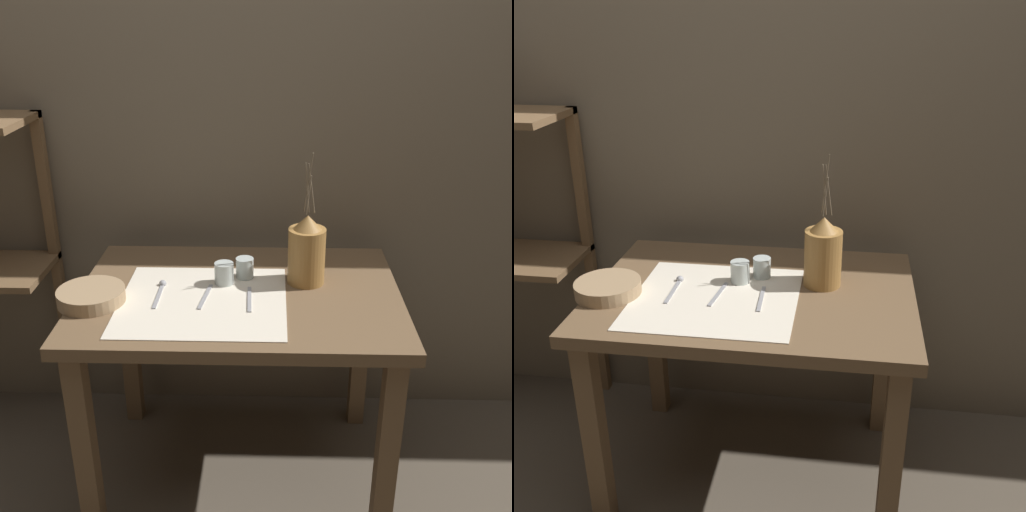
# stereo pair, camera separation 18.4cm
# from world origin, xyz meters

# --- Properties ---
(ground_plane) EXTENTS (12.00, 12.00, 0.00)m
(ground_plane) POSITION_xyz_m (0.00, 0.00, 0.00)
(ground_plane) COLOR brown
(stone_wall_back) EXTENTS (7.00, 0.06, 2.40)m
(stone_wall_back) POSITION_xyz_m (0.00, 0.47, 1.20)
(stone_wall_back) COLOR #6B5E4C
(stone_wall_back) RESTS_ON ground_plane
(wooden_table) EXTENTS (1.01, 0.72, 0.73)m
(wooden_table) POSITION_xyz_m (0.00, 0.00, 0.62)
(wooden_table) COLOR brown
(wooden_table) RESTS_ON ground_plane
(linen_cloth) EXTENTS (0.51, 0.47, 0.00)m
(linen_cloth) POSITION_xyz_m (-0.11, -0.07, 0.73)
(linen_cloth) COLOR beige
(linen_cloth) RESTS_ON wooden_table
(pitcher_with_flowers) EXTENTS (0.12, 0.12, 0.43)m
(pitcher_with_flowers) POSITION_xyz_m (0.21, 0.07, 0.84)
(pitcher_with_flowers) COLOR olive
(pitcher_with_flowers) RESTS_ON wooden_table
(wooden_bowl) EXTENTS (0.20, 0.20, 0.04)m
(wooden_bowl) POSITION_xyz_m (-0.44, -0.09, 0.75)
(wooden_bowl) COLOR #9E7F5B
(wooden_bowl) RESTS_ON wooden_table
(glass_tumbler_near) EXTENTS (0.06, 0.06, 0.07)m
(glass_tumbler_near) POSITION_xyz_m (-0.05, 0.05, 0.77)
(glass_tumbler_near) COLOR #B7C1BC
(glass_tumbler_near) RESTS_ON wooden_table
(glass_tumbler_far) EXTENTS (0.06, 0.06, 0.07)m
(glass_tumbler_far) POSITION_xyz_m (0.01, 0.09, 0.77)
(glass_tumbler_far) COLOR #B7C1BC
(glass_tumbler_far) RESTS_ON wooden_table
(spoon_inner) EXTENTS (0.02, 0.17, 0.02)m
(spoon_inner) POSITION_xyz_m (-0.25, -0.00, 0.74)
(spoon_inner) COLOR #939399
(spoon_inner) RESTS_ON wooden_table
(fork_inner) EXTENTS (0.03, 0.16, 0.00)m
(fork_inner) POSITION_xyz_m (-0.10, -0.05, 0.73)
(fork_inner) COLOR #939399
(fork_inner) RESTS_ON wooden_table
(knife_center) EXTENTS (0.02, 0.16, 0.00)m
(knife_center) POSITION_xyz_m (0.04, -0.07, 0.73)
(knife_center) COLOR #939399
(knife_center) RESTS_ON wooden_table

